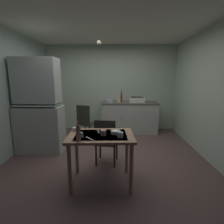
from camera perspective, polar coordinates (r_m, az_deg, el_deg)
ground_plane at (r=3.81m, az=-1.53°, el=-13.78°), size 4.97×4.97×0.00m
wall_back at (r=5.44m, az=-0.48°, el=7.89°), size 4.07×0.10×2.59m
wall_left at (r=4.12m, az=-31.36°, el=5.25°), size 0.10×3.96×2.59m
wall_right at (r=3.92m, az=29.72°, el=5.20°), size 0.10×3.96×2.59m
ceiling_slab at (r=3.61m, az=-1.78°, el=27.90°), size 4.07×3.96×0.10m
hutch_cabinet at (r=4.02m, az=-23.05°, el=0.80°), size 0.97×0.52×2.02m
counter_cabinet at (r=5.20m, az=5.71°, el=-1.69°), size 1.66×0.64×0.91m
sink_basin at (r=5.13m, az=8.20°, el=4.10°), size 0.44×0.34×0.15m
hand_pump at (r=5.13m, az=3.14°, el=5.23°), size 0.05×0.27×0.39m
mixing_bowl_counter at (r=5.06m, az=-0.84°, el=3.70°), size 0.22×0.22×0.08m
stoneware_crock at (r=5.09m, az=2.18°, el=3.90°), size 0.11×0.11×0.11m
dining_table at (r=2.63m, az=-3.65°, el=-10.07°), size 1.00×0.72×0.78m
chair_far_side at (r=3.22m, az=-1.96°, el=-9.51°), size 0.45×0.45×0.88m
chair_by_counter at (r=4.59m, az=-8.74°, el=-3.23°), size 0.52×0.52×0.93m
serving_bowl_wide at (r=2.62m, az=1.18°, el=-6.70°), size 0.14×0.14×0.05m
mug_dark at (r=2.80m, az=-12.22°, el=-5.63°), size 0.08×0.08×0.06m
mug_tall at (r=2.49m, az=-10.20°, el=-7.53°), size 0.06×0.06×0.07m
teacup_mint at (r=2.54m, az=-2.79°, el=-6.88°), size 0.08×0.08×0.08m
teacup_cream at (r=2.45m, az=2.74°, el=-7.56°), size 0.08×0.08×0.08m
glass_bottle at (r=2.33m, az=-11.12°, el=-6.79°), size 0.06×0.06×0.29m
table_knife at (r=2.43m, az=-7.31°, el=-8.77°), size 0.15×0.17×0.00m
teaspoon_near_bowl at (r=2.73m, az=-4.62°, el=-6.44°), size 0.06×0.15×0.00m
pendant_bulb at (r=3.41m, az=-4.38°, el=21.94°), size 0.08×0.08×0.08m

